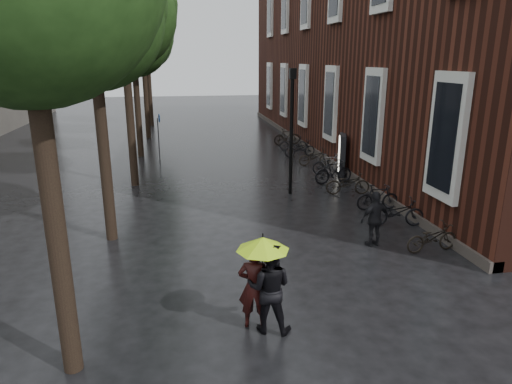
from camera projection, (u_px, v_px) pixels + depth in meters
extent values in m
plane|color=black|center=(314.00, 380.00, 7.58)|extent=(120.00, 120.00, 0.00)
cube|color=#38160F|center=(395.00, 42.00, 26.03)|extent=(10.00, 33.00, 12.00)
cube|color=silver|center=(448.00, 137.00, 12.82)|extent=(0.25, 1.60, 3.60)
cube|color=black|center=(444.00, 137.00, 12.81)|extent=(0.10, 1.20, 3.00)
cube|color=silver|center=(374.00, 116.00, 17.55)|extent=(0.25, 1.60, 3.60)
cube|color=black|center=(371.00, 116.00, 17.53)|extent=(0.10, 1.20, 3.00)
cube|color=silver|center=(331.00, 104.00, 22.27)|extent=(0.25, 1.60, 3.60)
cube|color=black|center=(329.00, 104.00, 22.26)|extent=(0.10, 1.20, 3.00)
cube|color=silver|center=(304.00, 96.00, 27.00)|extent=(0.25, 1.60, 3.60)
cube|color=black|center=(302.00, 96.00, 26.98)|extent=(0.10, 1.20, 3.00)
cube|color=silver|center=(284.00, 90.00, 31.72)|extent=(0.25, 1.60, 3.60)
cube|color=black|center=(283.00, 90.00, 31.71)|extent=(0.10, 1.20, 3.00)
cube|color=silver|center=(286.00, 5.00, 30.17)|extent=(0.25, 1.60, 3.60)
cube|color=black|center=(284.00, 5.00, 30.15)|extent=(0.10, 1.20, 3.00)
cube|color=silver|center=(270.00, 86.00, 36.45)|extent=(0.25, 1.60, 3.60)
cube|color=black|center=(269.00, 86.00, 36.43)|extent=(0.10, 1.20, 3.00)
cube|color=silver|center=(271.00, 12.00, 34.89)|extent=(0.25, 1.60, 3.60)
cube|color=black|center=(269.00, 12.00, 34.88)|extent=(0.10, 1.20, 3.00)
cube|color=#3F3833|center=(309.00, 146.00, 26.88)|extent=(0.40, 33.00, 0.30)
cylinder|color=black|center=(57.00, 243.00, 7.21)|extent=(0.32, 0.32, 4.68)
cylinder|color=black|center=(105.00, 164.00, 12.88)|extent=(0.32, 0.32, 4.51)
cylinder|color=black|center=(131.00, 126.00, 18.52)|extent=(0.32, 0.32, 4.95)
cylinder|color=black|center=(138.00, 116.00, 24.25)|extent=(0.32, 0.32, 4.40)
cylinder|color=black|center=(146.00, 102.00, 29.88)|extent=(0.32, 0.32, 4.79)
cylinder|color=black|center=(150.00, 96.00, 35.57)|extent=(0.32, 0.32, 4.57)
imported|color=black|center=(254.00, 287.00, 8.88)|extent=(0.72, 0.56, 1.73)
imported|color=black|center=(269.00, 288.00, 8.74)|extent=(1.07, 0.95, 1.82)
cylinder|color=black|center=(263.00, 275.00, 8.71)|extent=(0.02, 0.02, 1.30)
cone|color=#BBF71A|center=(263.00, 244.00, 8.52)|extent=(1.02, 1.02, 0.26)
cylinder|color=black|center=(263.00, 235.00, 8.48)|extent=(0.02, 0.02, 0.08)
imported|color=black|center=(375.00, 219.00, 12.83)|extent=(1.00, 0.58, 1.60)
imported|color=black|center=(432.00, 238.00, 12.52)|extent=(1.60, 0.71, 0.82)
imported|color=black|center=(397.00, 212.00, 14.43)|extent=(1.81, 0.91, 0.91)
imported|color=black|center=(378.00, 197.00, 15.96)|extent=(1.54, 0.46, 0.92)
imported|color=black|center=(348.00, 183.00, 17.78)|extent=(1.77, 0.80, 0.90)
imported|color=black|center=(333.00, 172.00, 19.30)|extent=(1.79, 0.78, 1.04)
imported|color=black|center=(329.00, 164.00, 20.93)|extent=(1.62, 0.53, 0.96)
imported|color=black|center=(315.00, 157.00, 22.61)|extent=(1.67, 0.67, 0.86)
imported|color=black|center=(300.00, 148.00, 24.57)|extent=(1.82, 0.86, 0.92)
imported|color=black|center=(293.00, 143.00, 26.29)|extent=(1.65, 0.81, 0.83)
imported|color=black|center=(287.00, 137.00, 27.91)|extent=(1.74, 0.65, 1.02)
cube|color=black|center=(342.00, 154.00, 20.79)|extent=(0.25, 1.22, 1.84)
cube|color=#F0E8CF|center=(339.00, 153.00, 20.75)|extent=(0.04, 1.03, 1.51)
cylinder|color=black|center=(291.00, 137.00, 17.40)|extent=(0.13, 0.13, 4.48)
cube|color=black|center=(293.00, 74.00, 16.73)|extent=(0.25, 0.25, 0.39)
sphere|color=#FFE5B2|center=(293.00, 74.00, 16.73)|extent=(0.20, 0.20, 0.20)
cylinder|color=#262628|center=(159.00, 139.00, 23.67)|extent=(0.05, 0.05, 2.18)
cylinder|color=navy|center=(159.00, 118.00, 23.37)|extent=(0.03, 0.44, 0.44)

